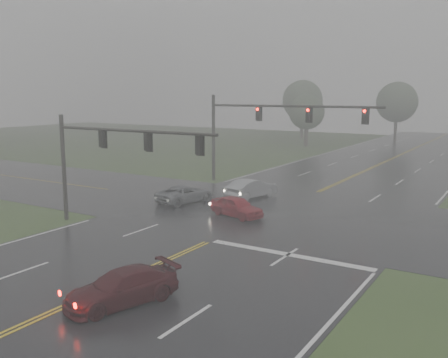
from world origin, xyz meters
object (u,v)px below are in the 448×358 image
Objects in this scene: car_grey at (185,202)px; signal_gantry_near at (104,150)px; sedan_red at (237,217)px; signal_gantry_far at (261,122)px; sedan_maroon at (122,304)px; sedan_silver at (251,198)px.

signal_gantry_near is (0.03, -7.83, 4.55)m from car_grey.
car_grey is 9.06m from signal_gantry_near.
signal_gantry_far is (-3.93, 10.80, 5.41)m from sedan_red.
signal_gantry_near is at bearing 102.30° from car_grey.
sedan_maroon is at bearing -42.45° from signal_gantry_near.
car_grey is 0.39× the size of signal_gantry_near.
signal_gantry_near reaches higher than car_grey.
sedan_silver is 12.99m from signal_gantry_near.
sedan_maroon is 20.02m from sedan_silver.
signal_gantry_near reaches higher than sedan_red.
signal_gantry_far is (1.32, 16.93, 0.86)m from signal_gantry_near.
signal_gantry_far is at bearing 125.37° from sedan_maroon.
car_grey is at bearing 90.20° from signal_gantry_near.
signal_gantry_far reaches higher than sedan_maroon.
sedan_silver reaches higher than sedan_maroon.
sedan_maroon is 0.29× the size of signal_gantry_far.
car_grey is 10.67m from signal_gantry_far.
car_grey is at bearing 63.10° from sedan_silver.
car_grey is at bearing -98.41° from signal_gantry_far.
signal_gantry_far is at bearing 85.55° from signal_gantry_near.
sedan_red is 5.55m from car_grey.
sedan_red is 0.87× the size of sedan_silver.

